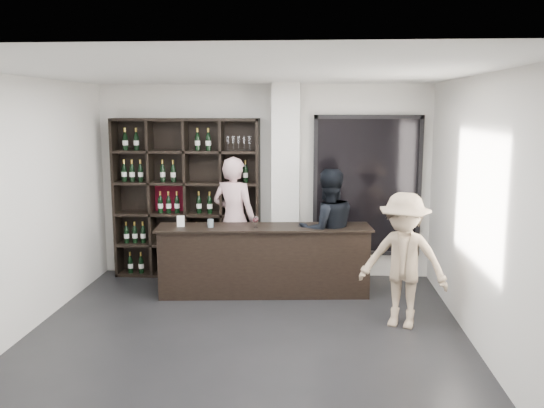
# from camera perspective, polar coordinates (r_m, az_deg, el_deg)

# --- Properties ---
(floor) EXTENTS (5.00, 5.50, 0.01)m
(floor) POSITION_cam_1_polar(r_m,az_deg,el_deg) (6.46, -2.86, -13.80)
(floor) COLOR black
(floor) RESTS_ON ground
(wine_shelf) EXTENTS (2.20, 0.35, 2.40)m
(wine_shelf) POSITION_cam_1_polar(r_m,az_deg,el_deg) (8.76, -8.43, 0.54)
(wine_shelf) COLOR black
(wine_shelf) RESTS_ON floor
(structural_column) EXTENTS (0.40, 0.40, 2.90)m
(structural_column) POSITION_cam_1_polar(r_m,az_deg,el_deg) (8.44, 1.39, 2.01)
(structural_column) COLOR silver
(structural_column) RESTS_ON floor
(glass_panel) EXTENTS (1.60, 0.08, 2.10)m
(glass_panel) POSITION_cam_1_polar(r_m,az_deg,el_deg) (8.69, 9.39, 1.78)
(glass_panel) COLOR black
(glass_panel) RESTS_ON floor
(tasting_counter) EXTENTS (2.91, 0.61, 0.96)m
(tasting_counter) POSITION_cam_1_polar(r_m,az_deg,el_deg) (7.94, -0.78, -5.60)
(tasting_counter) COLOR black
(tasting_counter) RESTS_ON floor
(taster_pink) EXTENTS (0.79, 0.64, 1.86)m
(taster_pink) POSITION_cam_1_polar(r_m,az_deg,el_deg) (8.48, -3.78, -1.54)
(taster_pink) COLOR #D3A8AC
(taster_pink) RESTS_ON floor
(taster_black) EXTENTS (1.00, 0.88, 1.74)m
(taster_black) POSITION_cam_1_polar(r_m,az_deg,el_deg) (7.95, 5.52, -2.75)
(taster_black) COLOR black
(taster_black) RESTS_ON floor
(customer) EXTENTS (1.17, 0.92, 1.59)m
(customer) POSITION_cam_1_polar(r_m,az_deg,el_deg) (6.89, 12.89, -5.48)
(customer) COLOR gray
(customer) RESTS_ON floor
(wine_glass) EXTENTS (0.09, 0.09, 0.18)m
(wine_glass) POSITION_cam_1_polar(r_m,az_deg,el_deg) (7.72, -1.62, -1.73)
(wine_glass) COLOR white
(wine_glass) RESTS_ON tasting_counter
(spit_cup) EXTENTS (0.10, 0.10, 0.11)m
(spit_cup) POSITION_cam_1_polar(r_m,az_deg,el_deg) (7.81, -6.11, -1.90)
(spit_cup) COLOR #A1B9C5
(spit_cup) RESTS_ON tasting_counter
(napkin_stack) EXTENTS (0.13, 0.13, 0.02)m
(napkin_stack) POSITION_cam_1_polar(r_m,az_deg,el_deg) (7.84, 6.12, -2.20)
(napkin_stack) COLOR white
(napkin_stack) RESTS_ON tasting_counter
(card_stand) EXTENTS (0.10, 0.06, 0.15)m
(card_stand) POSITION_cam_1_polar(r_m,az_deg,el_deg) (7.90, -9.03, -1.70)
(card_stand) COLOR white
(card_stand) RESTS_ON tasting_counter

